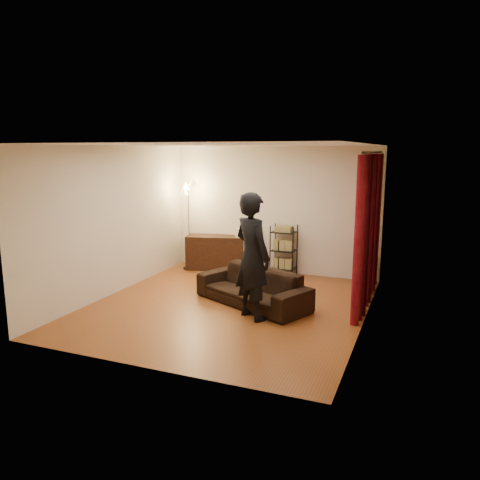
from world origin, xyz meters
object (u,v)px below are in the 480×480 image
at_px(sofa, 253,287).
at_px(floor_lamp, 189,226).
at_px(person, 252,256).
at_px(media_cabinet, 216,252).
at_px(storage_boxes, 245,250).
at_px(wire_shelf, 284,250).

distance_m(sofa, floor_lamp, 2.89).
xyz_separation_m(sofa, floor_lamp, (-2.17, 1.79, 0.67)).
bearing_deg(floor_lamp, person, -45.27).
xyz_separation_m(media_cabinet, floor_lamp, (-0.57, -0.19, 0.60)).
xyz_separation_m(person, media_cabinet, (-1.82, 2.60, -0.62)).
distance_m(sofa, media_cabinet, 2.55).
distance_m(storage_boxes, wire_shelf, 0.89).
xyz_separation_m(sofa, media_cabinet, (-1.60, 1.98, 0.07)).
distance_m(media_cabinet, storage_boxes, 0.67).
distance_m(sofa, wire_shelf, 2.05).
bearing_deg(media_cabinet, storage_boxes, -6.01).
height_order(sofa, wire_shelf, wire_shelf).
height_order(media_cabinet, storage_boxes, storage_boxes).
bearing_deg(sofa, storage_boxes, 139.44).
distance_m(person, storage_boxes, 2.97).
bearing_deg(floor_lamp, storage_boxes, 12.52).
bearing_deg(storage_boxes, wire_shelf, -2.27).
distance_m(person, floor_lamp, 3.40).
bearing_deg(media_cabinet, wire_shelf, -11.50).
height_order(sofa, person, person).
relative_size(media_cabinet, floor_lamp, 0.66).
bearing_deg(media_cabinet, person, -68.37).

